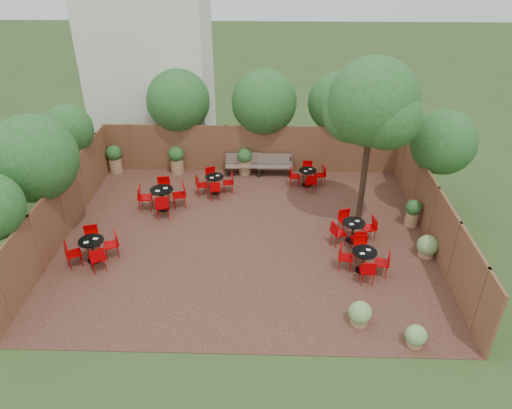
{
  "coord_description": "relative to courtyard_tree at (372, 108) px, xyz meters",
  "views": [
    {
      "loc": [
        0.72,
        -13.21,
        9.11
      ],
      "look_at": [
        0.32,
        0.5,
        1.0
      ],
      "focal_mm": 33.82,
      "sensor_mm": 36.0,
      "label": 1
    }
  ],
  "objects": [
    {
      "name": "overhang_foliage",
      "position": [
        -5.34,
        2.17,
        -1.42
      ],
      "size": [
        15.56,
        10.48,
        2.73
      ],
      "color": "#1E561B",
      "rests_on": "ground"
    },
    {
      "name": "fence_right",
      "position": [
        2.13,
        -1.11,
        -3.15
      ],
      "size": [
        0.08,
        10.0,
        2.0
      ],
      "primitive_type": "cube",
      "color": "brown",
      "rests_on": "ground"
    },
    {
      "name": "neighbour_building",
      "position": [
        -8.37,
        6.89,
        -0.15
      ],
      "size": [
        5.0,
        4.0,
        8.0
      ],
      "primitive_type": "cube",
      "color": "silver",
      "rests_on": "ground"
    },
    {
      "name": "ground",
      "position": [
        -3.87,
        -1.11,
        -4.15
      ],
      "size": [
        80.0,
        80.0,
        0.0
      ],
      "primitive_type": "plane",
      "color": "#354F23",
      "rests_on": "ground"
    },
    {
      "name": "courtyard_paving",
      "position": [
        -3.87,
        -1.11,
        -4.14
      ],
      "size": [
        12.0,
        10.0,
        0.02
      ],
      "primitive_type": "cube",
      "color": "#331B15",
      "rests_on": "ground"
    },
    {
      "name": "park_bench_left",
      "position": [
        -2.91,
        3.52,
        -3.68
      ],
      "size": [
        1.44,
        0.49,
        0.88
      ],
      "rotation": [
        0.0,
        0.0,
        0.02
      ],
      "color": "brown",
      "rests_on": "courtyard_paving"
    },
    {
      "name": "park_bench_right",
      "position": [
        -4.19,
        3.52,
        -3.67
      ],
      "size": [
        1.48,
        0.57,
        0.9
      ],
      "rotation": [
        0.0,
        0.0,
        0.07
      ],
      "color": "brown",
      "rests_on": "courtyard_paving"
    },
    {
      "name": "bistro_tables",
      "position": [
        -4.19,
        -0.31,
        -3.71
      ],
      "size": [
        9.75,
        6.83,
        0.94
      ],
      "color": "black",
      "rests_on": "courtyard_paving"
    },
    {
      "name": "fence_left",
      "position": [
        -9.87,
        -1.11,
        -3.15
      ],
      "size": [
        0.08,
        10.0,
        2.0
      ],
      "primitive_type": "cube",
      "color": "brown",
      "rests_on": "ground"
    },
    {
      "name": "planters",
      "position": [
        -5.52,
        2.94,
        -3.53
      ],
      "size": [
        11.89,
        4.37,
        1.17
      ],
      "color": "#A07750",
      "rests_on": "courtyard_paving"
    },
    {
      "name": "fence_back",
      "position": [
        -3.87,
        3.89,
        -3.15
      ],
      "size": [
        12.0,
        0.08,
        2.0
      ],
      "primitive_type": "cube",
      "color": "brown",
      "rests_on": "ground"
    },
    {
      "name": "courtyard_tree",
      "position": [
        0.0,
        0.0,
        0.0
      ],
      "size": [
        2.89,
        2.8,
        5.7
      ],
      "rotation": [
        0.0,
        0.0,
        -0.17
      ],
      "color": "black",
      "rests_on": "courtyard_paving"
    },
    {
      "name": "low_shrubs",
      "position": [
        0.66,
        -3.82,
        -3.82
      ],
      "size": [
        3.19,
        4.32,
        0.71
      ],
      "color": "#A07750",
      "rests_on": "courtyard_paving"
    }
  ]
}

